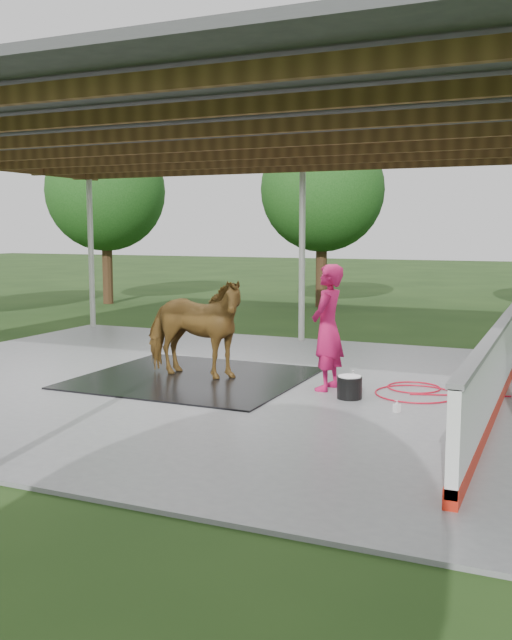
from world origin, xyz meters
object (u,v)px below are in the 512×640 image
at_px(dasher_board, 497,370).
at_px(handler, 328,327).
at_px(horse, 193,328).
at_px(wash_bucket, 350,387).

relative_size(dasher_board, handler, 4.10).
distance_m(horse, handler, 2.30).
distance_m(dasher_board, horse, 4.83).
bearing_deg(horse, wash_bucket, -95.48).
bearing_deg(dasher_board, horse, 179.14).
height_order(horse, wash_bucket, horse).
bearing_deg(horse, handler, -86.11).
height_order(handler, wash_bucket, handler).
distance_m(horse, wash_bucket, 2.89).
distance_m(dasher_board, wash_bucket, 2.07).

